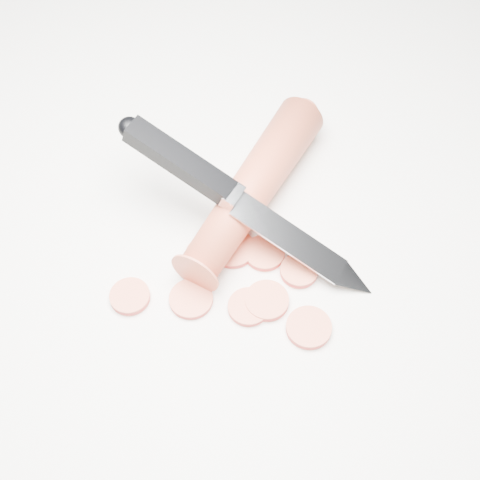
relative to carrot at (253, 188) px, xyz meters
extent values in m
plane|color=white|center=(-0.03, -0.03, -0.02)|extent=(2.40, 2.40, 0.00)
cylinder|color=#BF4428|center=(0.00, 0.00, 0.00)|extent=(0.16, 0.18, 0.04)
cylinder|color=#CF593B|center=(-0.12, -0.08, -0.02)|extent=(0.03, 0.03, 0.01)
cylinder|color=#CF593B|center=(-0.07, -0.09, -0.02)|extent=(0.04, 0.04, 0.01)
cylinder|color=#CF593B|center=(-0.05, -0.05, -0.02)|extent=(0.03, 0.03, 0.01)
cylinder|color=#CF593B|center=(0.00, -0.06, -0.02)|extent=(0.04, 0.04, 0.01)
cylinder|color=#CF593B|center=(0.03, -0.08, -0.02)|extent=(0.03, 0.03, 0.01)
cylinder|color=#CF593B|center=(-0.03, -0.05, -0.02)|extent=(0.04, 0.04, 0.01)
cylinder|color=#CF593B|center=(-0.02, -0.11, -0.02)|extent=(0.03, 0.03, 0.01)
cylinder|color=#CF593B|center=(-0.01, -0.10, -0.02)|extent=(0.04, 0.04, 0.01)
cylinder|color=#CF593B|center=(0.02, -0.13, -0.02)|extent=(0.04, 0.04, 0.01)
camera|label=1|loc=(-0.07, -0.36, 0.48)|focal=50.00mm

